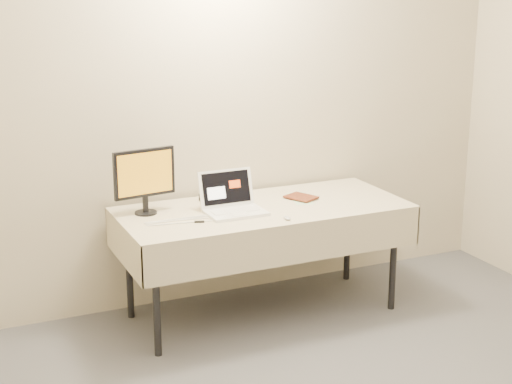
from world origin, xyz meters
name	(u,v)px	position (x,y,z in m)	size (l,w,h in m)	color
back_wall	(235,102)	(0.00, 2.50, 1.35)	(4.00, 0.10, 2.70)	beige
table	(263,216)	(0.00, 2.05, 0.68)	(1.86, 0.81, 0.74)	black
laptop	(232,202)	(-0.22, 2.03, 0.80)	(0.36, 0.33, 0.25)	white
monitor	(144,176)	(-0.73, 2.21, 0.98)	(0.40, 0.16, 0.41)	black
book	(294,187)	(0.24, 2.08, 0.84)	(0.15, 0.02, 0.20)	#9B3C1C
alarm_clock	(208,197)	(-0.27, 2.34, 0.76)	(0.11, 0.05, 0.05)	black
clicker	(287,218)	(0.02, 1.74, 0.75)	(0.04, 0.08, 0.02)	silver
paper_form	(300,198)	(0.31, 2.12, 0.74)	(0.12, 0.30, 0.00)	#B6DBAE
usb_dongle	(199,222)	(-0.49, 1.90, 0.74)	(0.06, 0.02, 0.01)	black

